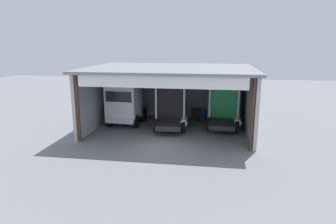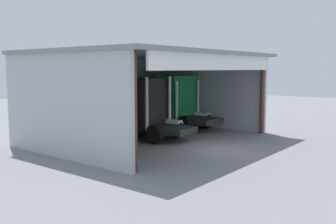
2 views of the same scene
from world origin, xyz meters
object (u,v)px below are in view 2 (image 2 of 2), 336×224
(oil_drum, at_px, (136,122))
(truck_black_center_right_bay, at_px, (146,107))
(truck_white_right_bay, at_px, (93,113))
(truck_green_center_left_bay, at_px, (178,101))
(tool_cart, at_px, (135,122))

(oil_drum, bearing_deg, truck_black_center_right_bay, -128.61)
(truck_white_right_bay, relative_size, truck_green_center_left_bay, 1.02)
(oil_drum, bearing_deg, truck_white_right_bay, -154.27)
(oil_drum, height_order, tool_cart, tool_cart)
(truck_white_right_bay, bearing_deg, tool_cart, -152.46)
(truck_white_right_bay, xyz_separation_m, truck_black_center_right_bay, (4.03, -0.04, -0.02))
(truck_white_right_bay, height_order, tool_cart, truck_white_right_bay)
(truck_white_right_bay, relative_size, oil_drum, 5.62)
(truck_black_center_right_bay, bearing_deg, oil_drum, 48.01)
(truck_green_center_left_bay, distance_m, oil_drum, 3.29)
(tool_cart, bearing_deg, truck_white_right_bay, -156.02)
(oil_drum, bearing_deg, tool_cart, -139.94)
(truck_white_right_bay, bearing_deg, truck_green_center_left_bay, -170.65)
(truck_white_right_bay, height_order, oil_drum, truck_white_right_bay)
(truck_black_center_right_bay, distance_m, tool_cart, 3.60)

